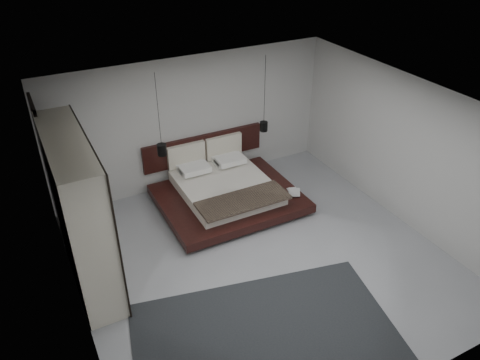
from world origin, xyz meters
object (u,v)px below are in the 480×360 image
bed (225,190)px  rug (270,348)px  lattice_screen (48,171)px  wardrobe (80,212)px  pendant_left (162,149)px  pendant_right (264,126)px

bed → rug: (-1.05, -3.61, -0.28)m
lattice_screen → wardrobe: size_ratio=1.02×
lattice_screen → bed: size_ratio=0.95×
rug → lattice_screen: bearing=117.1°
wardrobe → bed: bearing=17.2°
lattice_screen → pendant_left: size_ratio=1.59×
lattice_screen → pendant_right: size_ratio=1.61×
bed → pendant_left: 1.56m
lattice_screen → bed: lattice_screen is taller
pendant_left → rug: (0.07, -4.03, -1.28)m
lattice_screen → bed: 3.37m
lattice_screen → bed: bearing=-9.7°
bed → lattice_screen: bearing=170.3°
lattice_screen → wardrobe: 1.47m
wardrobe → pendant_left: bearing=36.4°
wardrobe → pendant_right: bearing=18.2°
bed → pendant_right: pendant_right is taller
pendant_right → pendant_left: bearing=180.0°
lattice_screen → rug: (2.13, -4.15, -1.29)m
lattice_screen → bed: (3.17, -0.54, -1.02)m
pendant_right → rug: (-2.17, -4.03, -1.29)m
wardrobe → rug: (1.87, -2.71, -1.24)m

